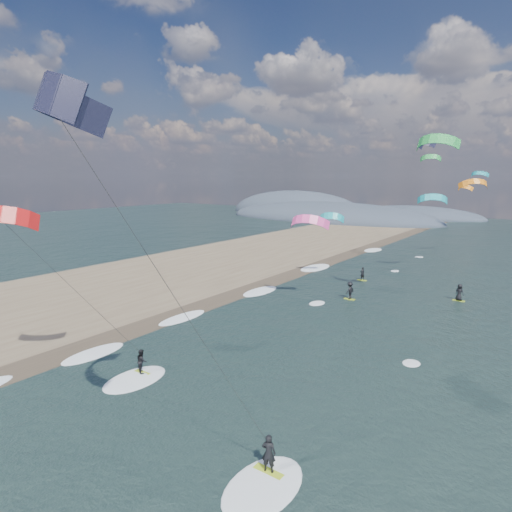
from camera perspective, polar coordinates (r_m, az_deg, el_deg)
The scene contains 9 objects.
ground at distance 21.53m, azimuth -18.56°, elevation -24.04°, with size 260.00×260.00×0.00m, color black.
sand_strip at distance 45.29m, azimuth -26.03°, elevation -5.94°, with size 26.00×240.00×0.00m, color brown.
wet_sand_strip at distance 35.52m, azimuth -16.71°, elevation -9.70°, with size 3.00×240.00×0.00m, color #382D23.
coastal_hills at distance 132.53m, azimuth 9.16°, elevation 5.24°, with size 80.00×41.00×15.00m.
kitesurfer_near_a at distance 14.47m, azimuth -20.03°, elevation 8.01°, with size 7.69×9.36×15.42m.
kitesurfer_near_b at distance 25.96m, azimuth -26.00°, elevation -2.08°, with size 6.85×8.97×11.38m.
far_kitesurfers at distance 45.35m, azimuth 16.72°, elevation -4.14°, with size 12.08×9.22×1.79m.
bg_kite_field at distance 65.25m, azimuth 22.57°, elevation 9.69°, with size 15.87×71.07×9.98m.
shoreline_surf at distance 37.54m, azimuth -9.77°, elevation -8.29°, with size 2.40×79.40×0.11m.
Camera 1 is at (14.90, -9.82, 12.05)m, focal length 30.00 mm.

